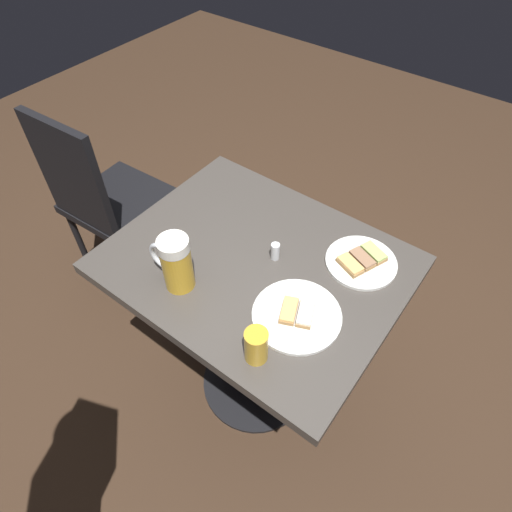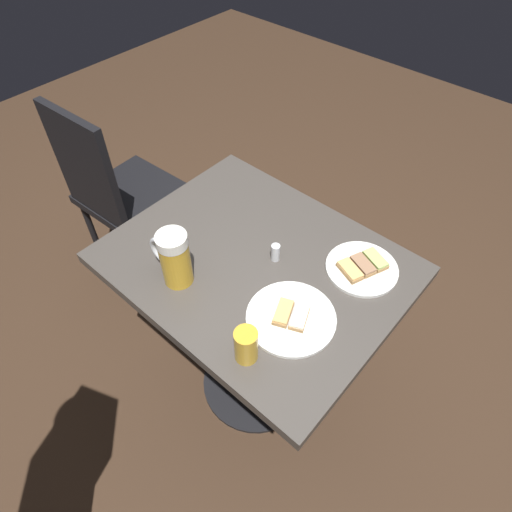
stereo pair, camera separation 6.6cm
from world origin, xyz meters
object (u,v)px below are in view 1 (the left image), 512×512
object	(u,v)px
plate_far	(297,315)
cafe_chair	(103,198)
beer_glass_small	(256,346)
beer_mug	(175,263)
plate_near	(361,261)
salt_shaker	(275,251)

from	to	relation	value
plate_far	cafe_chair	world-z (taller)	cafe_chair
beer_glass_small	plate_far	bearing A→B (deg)	84.60
beer_mug	beer_glass_small	xyz separation A→B (m)	(0.31, -0.05, -0.04)
plate_far	beer_mug	size ratio (longest dim) A/B	1.37
plate_near	salt_shaker	xyz separation A→B (m)	(-0.21, -0.13, 0.02)
plate_near	salt_shaker	bearing A→B (deg)	-147.93
plate_far	beer_glass_small	world-z (taller)	beer_glass_small
plate_far	salt_shaker	xyz separation A→B (m)	(-0.16, 0.13, 0.02)
plate_near	plate_far	bearing A→B (deg)	-99.97
plate_near	beer_glass_small	size ratio (longest dim) A/B	2.08
salt_shaker	plate_far	bearing A→B (deg)	-39.07
plate_near	beer_glass_small	bearing A→B (deg)	-98.29
plate_far	beer_mug	distance (m)	0.35
beer_glass_small	plate_near	bearing A→B (deg)	81.71
beer_mug	plate_near	bearing A→B (deg)	44.94
beer_mug	cafe_chair	distance (m)	0.81
plate_near	beer_glass_small	world-z (taller)	beer_glass_small
plate_near	beer_mug	bearing A→B (deg)	-135.06
beer_mug	beer_glass_small	distance (m)	0.32
beer_glass_small	beer_mug	bearing A→B (deg)	170.17
plate_far	cafe_chair	distance (m)	1.06
salt_shaker	cafe_chair	xyz separation A→B (m)	(-0.86, 0.01, -0.25)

